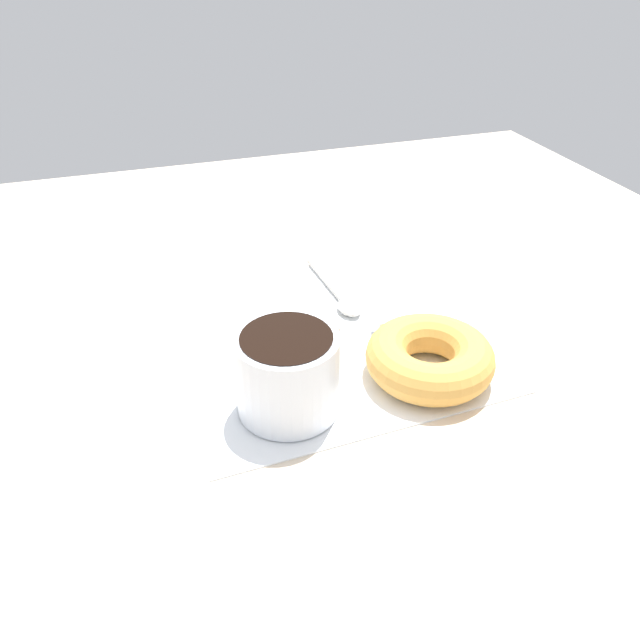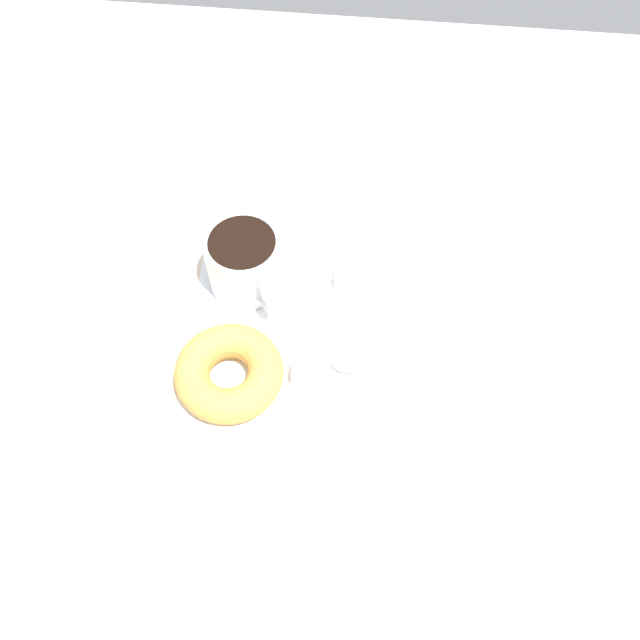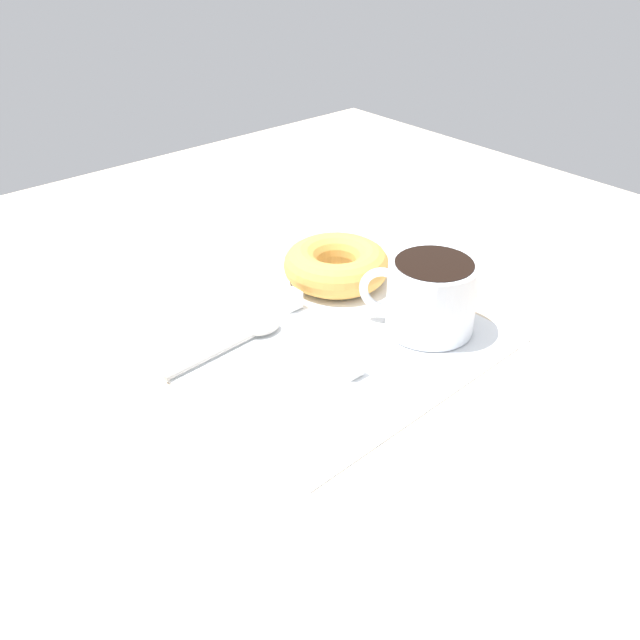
{
  "view_description": "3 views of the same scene",
  "coord_description": "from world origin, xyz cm",
  "views": [
    {
      "loc": [
        -16.98,
        -49.39,
        37.44
      ],
      "look_at": [
        -0.31,
        1.54,
        2.3
      ],
      "focal_mm": 35.0,
      "sensor_mm": 36.0,
      "label": 1
    },
    {
      "loc": [
        42.82,
        5.97,
        72.46
      ],
      "look_at": [
        -0.31,
        1.54,
        2.3
      ],
      "focal_mm": 40.0,
      "sensor_mm": 36.0,
      "label": 2
    },
    {
      "loc": [
        -46.19,
        41.44,
        40.19
      ],
      "look_at": [
        -0.31,
        1.54,
        2.3
      ],
      "focal_mm": 40.0,
      "sensor_mm": 36.0,
      "label": 3
    }
  ],
  "objects": [
    {
      "name": "sugar_cube_extra",
      "position": [
        6.23,
        0.37,
        1.24
      ],
      "size": [
        1.88,
        1.88,
        1.88
      ],
      "primitive_type": "cube",
      "color": "white",
      "rests_on": "napkin"
    },
    {
      "name": "sugar_cube",
      "position": [
        -7.1,
        3.48,
        1.15
      ],
      "size": [
        1.7,
        1.7,
        1.7
      ],
      "primitive_type": "cube",
      "color": "white",
      "rests_on": "napkin"
    },
    {
      "name": "spoon",
      "position": [
        4.11,
        7.2,
        0.7
      ],
      "size": [
        2.63,
        14.1,
        0.9
      ],
      "color": "#B7B2A8",
      "rests_on": "napkin"
    },
    {
      "name": "donut",
      "position": [
        7.53,
        -7.79,
        2.29
      ],
      "size": [
        12.18,
        12.18,
        3.98
      ],
      "primitive_type": "torus",
      "color": "gold",
      "rests_on": "napkin"
    },
    {
      "name": "napkin",
      "position": [
        -0.31,
        1.54,
        0.15
      ],
      "size": [
        32.09,
        32.09,
        0.3
      ],
      "primitive_type": "cube",
      "rotation": [
        0.0,
        0.0,
        0.05
      ],
      "color": "white",
      "rests_on": "ground_plane"
    },
    {
      "name": "ground_plane",
      "position": [
        0.0,
        0.0,
        -1.0
      ],
      "size": [
        120.0,
        120.0,
        2.0
      ],
      "primitive_type": "cube",
      "color": "beige"
    },
    {
      "name": "coffee_cup",
      "position": [
        -6.29,
        -8.03,
        4.24
      ],
      "size": [
        11.04,
        9.08,
        7.59
      ],
      "color": "silver",
      "rests_on": "napkin"
    }
  ]
}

